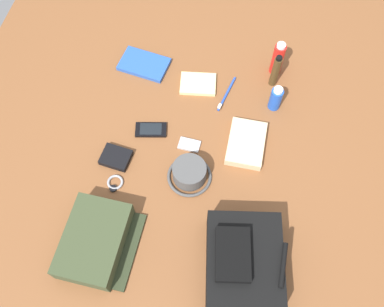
{
  "coord_description": "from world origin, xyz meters",
  "views": [
    {
      "loc": [
        0.71,
        0.15,
        1.47
      ],
      "look_at": [
        0.0,
        0.0,
        0.04
      ],
      "focal_mm": 39.46,
      "sensor_mm": 36.0,
      "label": 1
    }
  ],
  "objects_px": {
    "toiletry_pouch": "(96,241)",
    "toothbrush": "(226,95)",
    "folded_towel": "(246,143)",
    "sunscreen_spray": "(278,59)",
    "deodorant_spray": "(276,98)",
    "notepad": "(198,84)",
    "media_player": "(189,145)",
    "bucket_hat": "(189,173)",
    "paperback_novel": "(144,64)",
    "cologne_bottle": "(276,71)",
    "cell_phone": "(151,130)",
    "wallet": "(116,157)",
    "wristwatch": "(115,183)",
    "backpack": "(243,262)"
  },
  "relations": [
    {
      "from": "toiletry_pouch",
      "to": "toothbrush",
      "type": "bearing_deg",
      "value": 154.85
    },
    {
      "from": "folded_towel",
      "to": "sunscreen_spray",
      "type": "bearing_deg",
      "value": 170.14
    },
    {
      "from": "deodorant_spray",
      "to": "toothbrush",
      "type": "distance_m",
      "value": 0.21
    },
    {
      "from": "notepad",
      "to": "folded_towel",
      "type": "relative_size",
      "value": 0.75
    },
    {
      "from": "sunscreen_spray",
      "to": "notepad",
      "type": "distance_m",
      "value": 0.35
    },
    {
      "from": "media_player",
      "to": "folded_towel",
      "type": "relative_size",
      "value": 0.43
    },
    {
      "from": "bucket_hat",
      "to": "paperback_novel",
      "type": "relative_size",
      "value": 0.76
    },
    {
      "from": "cologne_bottle",
      "to": "cell_phone",
      "type": "bearing_deg",
      "value": -53.44
    },
    {
      "from": "cell_phone",
      "to": "wallet",
      "type": "distance_m",
      "value": 0.18
    },
    {
      "from": "sunscreen_spray",
      "to": "cell_phone",
      "type": "height_order",
      "value": "sunscreen_spray"
    },
    {
      "from": "toothbrush",
      "to": "deodorant_spray",
      "type": "bearing_deg",
      "value": 87.49
    },
    {
      "from": "wallet",
      "to": "wristwatch",
      "type": "bearing_deg",
      "value": 20.71
    },
    {
      "from": "backpack",
      "to": "bucket_hat",
      "type": "xyz_separation_m",
      "value": [
        -0.29,
        -0.24,
        -0.03
      ]
    },
    {
      "from": "wristwatch",
      "to": "deodorant_spray",
      "type": "bearing_deg",
      "value": 130.8
    },
    {
      "from": "sunscreen_spray",
      "to": "toothbrush",
      "type": "xyz_separation_m",
      "value": [
        0.18,
        -0.19,
        -0.07
      ]
    },
    {
      "from": "toiletry_pouch",
      "to": "wallet",
      "type": "height_order",
      "value": "toiletry_pouch"
    },
    {
      "from": "backpack",
      "to": "cologne_bottle",
      "type": "bearing_deg",
      "value": 179.15
    },
    {
      "from": "paperback_novel",
      "to": "folded_towel",
      "type": "height_order",
      "value": "folded_towel"
    },
    {
      "from": "deodorant_spray",
      "to": "wallet",
      "type": "distance_m",
      "value": 0.68
    },
    {
      "from": "cologne_bottle",
      "to": "toothbrush",
      "type": "distance_m",
      "value": 0.23
    },
    {
      "from": "media_player",
      "to": "wallet",
      "type": "xyz_separation_m",
      "value": [
        0.12,
        -0.27,
        0.01
      ]
    },
    {
      "from": "deodorant_spray",
      "to": "wallet",
      "type": "xyz_separation_m",
      "value": [
        0.37,
        -0.57,
        -0.05
      ]
    },
    {
      "from": "bucket_hat",
      "to": "sunscreen_spray",
      "type": "height_order",
      "value": "sunscreen_spray"
    },
    {
      "from": "media_player",
      "to": "toothbrush",
      "type": "distance_m",
      "value": 0.28
    },
    {
      "from": "toiletry_pouch",
      "to": "deodorant_spray",
      "type": "xyz_separation_m",
      "value": [
        -0.71,
        0.54,
        0.02
      ]
    },
    {
      "from": "backpack",
      "to": "cell_phone",
      "type": "distance_m",
      "value": 0.64
    },
    {
      "from": "cell_phone",
      "to": "folded_towel",
      "type": "height_order",
      "value": "folded_towel"
    },
    {
      "from": "wallet",
      "to": "folded_towel",
      "type": "relative_size",
      "value": 0.55
    },
    {
      "from": "media_player",
      "to": "folded_towel",
      "type": "bearing_deg",
      "value": 101.56
    },
    {
      "from": "backpack",
      "to": "deodorant_spray",
      "type": "distance_m",
      "value": 0.68
    },
    {
      "from": "bucket_hat",
      "to": "cologne_bottle",
      "type": "xyz_separation_m",
      "value": [
        -0.5,
        0.26,
        0.05
      ]
    },
    {
      "from": "cologne_bottle",
      "to": "paperback_novel",
      "type": "distance_m",
      "value": 0.57
    },
    {
      "from": "wristwatch",
      "to": "toothbrush",
      "type": "height_order",
      "value": "toothbrush"
    },
    {
      "from": "cell_phone",
      "to": "notepad",
      "type": "bearing_deg",
      "value": 151.38
    },
    {
      "from": "bucket_hat",
      "to": "wristwatch",
      "type": "bearing_deg",
      "value": -72.43
    },
    {
      "from": "toiletry_pouch",
      "to": "wristwatch",
      "type": "height_order",
      "value": "toiletry_pouch"
    },
    {
      "from": "deodorant_spray",
      "to": "cologne_bottle",
      "type": "bearing_deg",
      "value": -170.78
    },
    {
      "from": "cologne_bottle",
      "to": "paperback_novel",
      "type": "xyz_separation_m",
      "value": [
        0.02,
        -0.56,
        -0.07
      ]
    },
    {
      "from": "media_player",
      "to": "wristwatch",
      "type": "height_order",
      "value": "same"
    },
    {
      "from": "paperback_novel",
      "to": "media_player",
      "type": "xyz_separation_m",
      "value": [
        0.35,
        0.28,
        -0.0
      ]
    },
    {
      "from": "cell_phone",
      "to": "wallet",
      "type": "relative_size",
      "value": 1.23
    },
    {
      "from": "backpack",
      "to": "cell_phone",
      "type": "relative_size",
      "value": 2.62
    },
    {
      "from": "cell_phone",
      "to": "wallet",
      "type": "xyz_separation_m",
      "value": [
        0.15,
        -0.1,
        0.01
      ]
    },
    {
      "from": "cologne_bottle",
      "to": "toothbrush",
      "type": "bearing_deg",
      "value": -59.52
    },
    {
      "from": "toothbrush",
      "to": "notepad",
      "type": "relative_size",
      "value": 1.2
    },
    {
      "from": "paperback_novel",
      "to": "folded_towel",
      "type": "xyz_separation_m",
      "value": [
        0.3,
        0.49,
        0.01
      ]
    },
    {
      "from": "toothbrush",
      "to": "toiletry_pouch",
      "type": "bearing_deg",
      "value": -25.15
    },
    {
      "from": "backpack",
      "to": "wallet",
      "type": "bearing_deg",
      "value": -119.87
    },
    {
      "from": "deodorant_spray",
      "to": "backpack",
      "type": "bearing_deg",
      "value": -2.59
    },
    {
      "from": "toiletry_pouch",
      "to": "cell_phone",
      "type": "relative_size",
      "value": 2.19
    }
  ]
}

